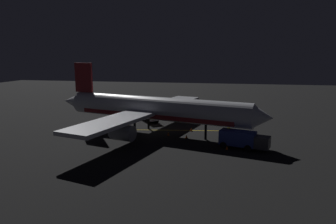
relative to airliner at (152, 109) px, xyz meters
name	(u,v)px	position (x,y,z in m)	size (l,w,h in m)	color
ground_plane	(156,134)	(0.16, 0.59, -3.93)	(180.00, 180.00, 0.20)	black
apron_guide_stripe	(183,130)	(-2.58, 4.59, -3.82)	(0.24, 18.86, 0.01)	gold
airliner	(152,109)	(0.00, 0.00, 0.00)	(34.28, 36.20, 10.91)	silver
baggage_truck	(242,140)	(5.92, 13.71, -2.60)	(3.83, 6.73, 2.34)	navy
catering_truck	(148,114)	(-8.93, -3.07, -2.64)	(6.45, 5.35, 2.24)	silver
ground_crew_worker	(228,131)	(0.23, 11.92, -2.94)	(0.40, 0.40, 1.74)	black
traffic_cone_near_left	(227,148)	(6.76, 11.76, -3.58)	(0.50, 0.50, 0.55)	#EA590F
traffic_cone_near_right	(191,130)	(-2.29, 5.97, -3.58)	(0.50, 0.50, 0.55)	#EA590F
traffic_cone_under_wing	(168,134)	(1.25, 2.84, -3.58)	(0.50, 0.50, 0.55)	#EA590F
traffic_cone_far	(187,136)	(2.10, 5.79, -3.58)	(0.50, 0.50, 0.55)	#EA590F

